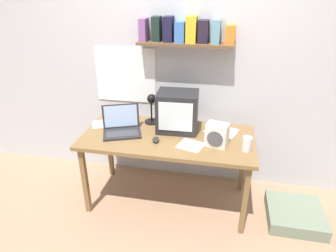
{
  "coord_description": "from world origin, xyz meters",
  "views": [
    {
      "loc": [
        0.48,
        -2.41,
        2.04
      ],
      "look_at": [
        0.0,
        0.0,
        0.84
      ],
      "focal_mm": 32.0,
      "sensor_mm": 36.0,
      "label": 1
    }
  ],
  "objects": [
    {
      "name": "computer_mouse",
      "position": [
        -0.09,
        -0.13,
        0.76
      ],
      "size": [
        0.08,
        0.12,
        0.03
      ],
      "rotation": [
        0.0,
        0.0,
        0.25
      ],
      "color": "#232326",
      "rests_on": "corner_desk"
    },
    {
      "name": "printed_handout",
      "position": [
        0.48,
        0.2,
        0.74
      ],
      "size": [
        0.34,
        0.3,
        0.0
      ],
      "rotation": [
        0.0,
        0.0,
        -0.34
      ],
      "color": "white",
      "rests_on": "corner_desk"
    },
    {
      "name": "floor_cushion",
      "position": [
        1.23,
        -0.06,
        0.06
      ],
      "size": [
        0.5,
        0.5,
        0.12
      ],
      "color": "slate",
      "rests_on": "ground_plane"
    },
    {
      "name": "crt_monitor",
      "position": [
        0.06,
        0.14,
        0.93
      ],
      "size": [
        0.39,
        0.32,
        0.38
      ],
      "rotation": [
        0.0,
        0.0,
        0.05
      ],
      "color": "#232326",
      "rests_on": "corner_desk"
    },
    {
      "name": "ground_plane",
      "position": [
        0.0,
        0.0,
        0.0
      ],
      "size": [
        12.0,
        12.0,
        0.0
      ],
      "primitive_type": "plane",
      "color": "#A17B5E"
    },
    {
      "name": "loose_paper_near_laptop",
      "position": [
        0.23,
        -0.14,
        0.74
      ],
      "size": [
        0.26,
        0.24,
        0.0
      ],
      "rotation": [
        0.0,
        0.0,
        -0.3
      ],
      "color": "white",
      "rests_on": "corner_desk"
    },
    {
      "name": "corner_desk",
      "position": [
        0.0,
        0.0,
        0.68
      ],
      "size": [
        1.58,
        0.76,
        0.74
      ],
      "color": "brown",
      "rests_on": "ground_plane"
    },
    {
      "name": "desk_lamp",
      "position": [
        -0.21,
        0.22,
        0.94
      ],
      "size": [
        0.14,
        0.17,
        0.32
      ],
      "rotation": [
        0.0,
        0.0,
        0.35
      ],
      "color": "black",
      "rests_on": "corner_desk"
    },
    {
      "name": "laptop",
      "position": [
        -0.45,
        -0.01,
        0.8
      ],
      "size": [
        0.42,
        0.37,
        0.25
      ],
      "rotation": [
        0.0,
        0.0,
        0.37
      ],
      "color": "#232326",
      "rests_on": "corner_desk"
    },
    {
      "name": "juice_glass",
      "position": [
        0.7,
        -0.13,
        0.8
      ],
      "size": [
        0.08,
        0.08,
        0.13
      ],
      "color": "white",
      "rests_on": "corner_desk"
    },
    {
      "name": "loose_paper_near_monitor",
      "position": [
        -0.66,
        0.14,
        0.74
      ],
      "size": [
        0.33,
        0.28,
        0.0
      ],
      "rotation": [
        0.0,
        0.0,
        0.4
      ],
      "color": "silver",
      "rests_on": "corner_desk"
    },
    {
      "name": "back_wall",
      "position": [
        -0.0,
        0.52,
        1.31
      ],
      "size": [
        5.6,
        0.24,
        2.6
      ],
      "color": "silver",
      "rests_on": "ground_plane"
    },
    {
      "name": "space_heater",
      "position": [
        0.45,
        -0.1,
        0.85
      ],
      "size": [
        0.21,
        0.16,
        0.21
      ],
      "rotation": [
        0.0,
        0.0,
        -0.25
      ],
      "color": "silver",
      "rests_on": "corner_desk"
    }
  ]
}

